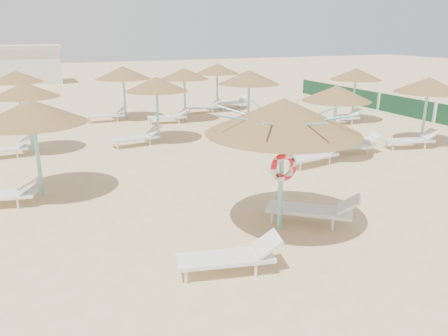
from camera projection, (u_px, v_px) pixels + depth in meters
name	position (u px, v px, depth m)	size (l,w,h in m)	color
ground	(269.00, 238.00, 9.78)	(120.00, 120.00, 0.00)	#E0BC88
main_palapa	(283.00, 117.00, 9.45)	(3.43, 3.43, 3.07)	#74C8C9
lounger_main_a	(232.00, 256.00, 8.32)	(2.08, 1.02, 0.72)	silver
lounger_main_b	(315.00, 209.00, 10.42)	(2.07, 1.87, 0.78)	silver
palapa_field	(198.00, 82.00, 18.98)	(18.90, 13.47, 2.72)	#74C8C9
service_hut	(10.00, 65.00, 37.61)	(8.40, 4.40, 3.25)	silver
windbreak_fence	(406.00, 107.00, 23.66)	(0.08, 19.84, 1.10)	#1A4F2A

